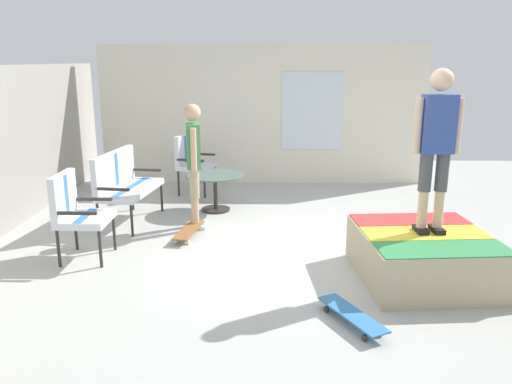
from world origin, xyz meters
TOP-DOWN VIEW (x-y plane):
  - ground_plane at (0.00, 0.00)m, footprint 12.00×12.00m
  - house_facade at (3.80, 0.49)m, footprint 0.23×6.00m
  - skate_ramp at (-0.65, -1.28)m, footprint 1.56×2.10m
  - patio_bench at (1.23, 2.45)m, footprint 1.31×0.71m
  - patio_chair_near_house at (2.92, 1.74)m, footprint 0.73×0.68m
  - patio_chair_by_wall at (-0.16, 2.62)m, footprint 0.62×0.55m
  - patio_table at (1.84, 1.21)m, footprint 0.90×0.90m
  - person_watching at (0.99, 1.40)m, footprint 0.47×0.28m
  - person_skater at (-0.63, -1.29)m, footprint 0.25×0.48m
  - skateboard_by_bench at (0.62, 1.44)m, footprint 0.82×0.33m
  - skateboard_spare at (-1.64, -0.35)m, footprint 0.80×0.55m

SIDE VIEW (x-z plane):
  - ground_plane at x=0.00m, z-range -0.10..0.00m
  - skateboard_by_bench at x=0.62m, z-range 0.03..0.14m
  - skateboard_spare at x=-1.64m, z-range 0.03..0.14m
  - skate_ramp at x=-0.65m, z-range 0.00..0.52m
  - patio_table at x=1.84m, z-range 0.12..0.69m
  - patio_chair_near_house at x=2.92m, z-range 0.10..1.12m
  - patio_chair_by_wall at x=-0.16m, z-range 0.10..1.12m
  - patio_bench at x=1.23m, z-range 0.11..1.13m
  - person_watching at x=0.99m, z-range 0.14..1.85m
  - house_facade at x=3.80m, z-range 0.00..2.55m
  - person_skater at x=-0.63m, z-range 0.65..2.32m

